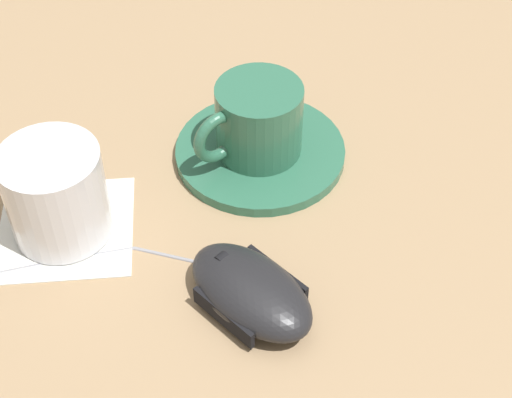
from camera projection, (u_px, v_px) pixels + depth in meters
The scene contains 7 objects.
ground_plane at pixel (233, 173), 0.70m from camera, with size 3.00×3.00×0.00m, color #9E7F5B.
saucer at pixel (260, 152), 0.71m from camera, with size 0.15×0.15×0.01m, color #2D664C.
coffee_cup at pixel (257, 121), 0.68m from camera, with size 0.08×0.10×0.07m.
computer_mouse at pixel (251, 291), 0.58m from camera, with size 0.13×0.11×0.04m.
mouse_cable at pixel (31, 262), 0.62m from camera, with size 0.26×0.08×0.00m.
napkin_under_glass at pixel (66, 228), 0.65m from camera, with size 0.11×0.11×0.00m, color silver.
drinking_glass at pixel (56, 194), 0.62m from camera, with size 0.08×0.08×0.08m, color silver.
Camera 1 is at (0.15, -0.48, 0.49)m, focal length 55.00 mm.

